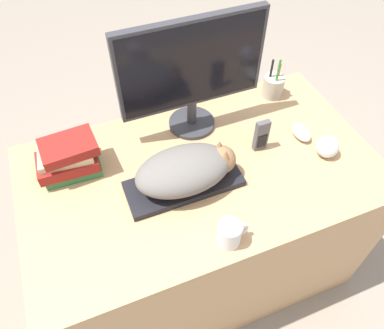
% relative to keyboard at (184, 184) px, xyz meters
% --- Properties ---
extents(desk, '(1.25, 0.72, 0.73)m').
position_rel_keyboard_xyz_m(desk, '(0.08, 0.04, -0.38)').
color(desk, tan).
rests_on(desk, ground_plane).
extents(keyboard, '(0.39, 0.15, 0.02)m').
position_rel_keyboard_xyz_m(keyboard, '(0.00, 0.00, 0.00)').
color(keyboard, black).
rests_on(keyboard, desk).
extents(cat, '(0.34, 0.19, 0.12)m').
position_rel_keyboard_xyz_m(cat, '(0.02, 0.00, 0.07)').
color(cat, '#66605B').
rests_on(cat, keyboard).
extents(monitor, '(0.52, 0.18, 0.44)m').
position_rel_keyboard_xyz_m(monitor, '(0.14, 0.27, 0.24)').
color(monitor, '#333338').
rests_on(monitor, desk).
extents(computer_mouse, '(0.06, 0.10, 0.04)m').
position_rel_keyboard_xyz_m(computer_mouse, '(0.49, 0.06, 0.01)').
color(computer_mouse, silver).
rests_on(computer_mouse, desk).
extents(coffee_mug, '(0.10, 0.07, 0.08)m').
position_rel_keyboard_xyz_m(coffee_mug, '(0.05, -0.24, 0.03)').
color(coffee_mug, silver).
rests_on(coffee_mug, desk).
extents(pen_cup, '(0.09, 0.09, 0.19)m').
position_rel_keyboard_xyz_m(pen_cup, '(0.51, 0.31, 0.04)').
color(pen_cup, '#B2A893').
rests_on(pen_cup, desk).
extents(baseball, '(0.08, 0.08, 0.08)m').
position_rel_keyboard_xyz_m(baseball, '(0.53, -0.06, 0.03)').
color(baseball, silver).
rests_on(baseball, desk).
extents(phone, '(0.05, 0.02, 0.13)m').
position_rel_keyboard_xyz_m(phone, '(0.32, 0.06, 0.05)').
color(phone, '#4C4C51').
rests_on(phone, desk).
extents(book_stack, '(0.21, 0.15, 0.14)m').
position_rel_keyboard_xyz_m(book_stack, '(-0.33, 0.21, 0.05)').
color(book_stack, '#2D6B38').
rests_on(book_stack, desk).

